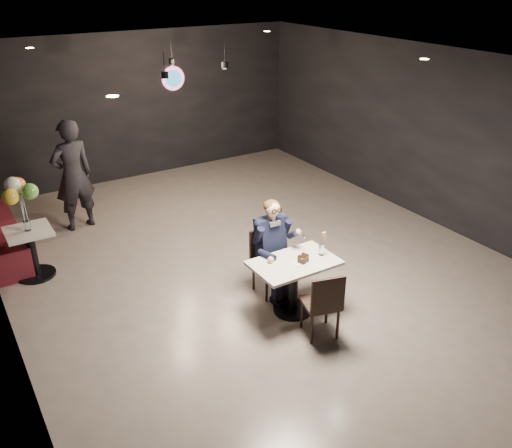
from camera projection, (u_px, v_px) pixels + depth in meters
floor at (251, 260)px, 8.46m from camera, size 9.00×9.00×0.00m
wall_sign at (173, 78)px, 11.40m from camera, size 0.50×0.06×0.50m
pendant_lights at (186, 53)px, 8.75m from camera, size 1.40×1.20×0.36m
main_table at (293, 287)px, 7.07m from camera, size 1.10×0.70×0.75m
chair_far at (270, 263)px, 7.45m from camera, size 0.42×0.46×0.92m
chair_near at (320, 302)px, 6.60m from camera, size 0.53×0.55×0.92m
seated_man at (271, 246)px, 7.34m from camera, size 0.60×0.80×1.44m
dessert_plate at (301, 263)px, 6.85m from camera, size 0.19×0.19×0.01m
cake_slice at (303, 259)px, 6.86m from camera, size 0.15×0.13×0.09m
mint_leaf at (303, 259)px, 6.79m from camera, size 0.06×0.04×0.01m
sundae_glass at (321, 249)px, 7.03m from camera, size 0.07×0.07×0.16m
wafer_cone at (325, 237)px, 6.97m from camera, size 0.08×0.08×0.13m
side_table at (32, 252)px, 7.87m from camera, size 0.63×0.63×0.79m
balloon_vase at (27, 226)px, 7.68m from camera, size 0.10×0.10×0.15m
balloon_bunch at (21, 198)px, 7.50m from camera, size 0.41×0.41×0.68m
passerby at (73, 175)px, 9.12m from camera, size 0.77×0.57×1.92m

